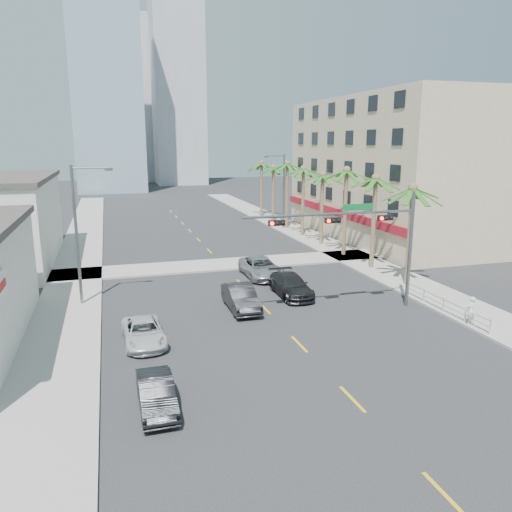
{
  "coord_description": "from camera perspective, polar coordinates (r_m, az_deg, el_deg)",
  "views": [
    {
      "loc": [
        -9.13,
        -18.82,
        10.33
      ],
      "look_at": [
        -0.62,
        9.91,
        3.5
      ],
      "focal_mm": 35.0,
      "sensor_mm": 36.0,
      "label": 1
    }
  ],
  "objects": [
    {
      "name": "streetlight_left",
      "position": [
        33.29,
        -19.53,
        2.99
      ],
      "size": [
        2.55,
        0.25,
        9.0
      ],
      "color": "slate",
      "rests_on": "ground"
    },
    {
      "name": "sidewalk_left",
      "position": [
        40.26,
        -20.04,
        -2.71
      ],
      "size": [
        4.0,
        120.0,
        0.15
      ],
      "primitive_type": "cube",
      "color": "gray",
      "rests_on": "ground"
    },
    {
      "name": "pedestrian",
      "position": [
        31.11,
        23.34,
        -5.75
      ],
      "size": [
        0.69,
        0.56,
        1.65
      ],
      "primitive_type": "imported",
      "rotation": [
        0.0,
        0.0,
        3.46
      ],
      "color": "white",
      "rests_on": "sidewalk_right"
    },
    {
      "name": "palm_tree_7",
      "position": [
        70.41,
        0.64,
        10.48
      ],
      "size": [
        4.8,
        4.8,
        8.16
      ],
      "color": "brown",
      "rests_on": "ground"
    },
    {
      "name": "palm_tree_3",
      "position": [
        50.95,
        7.64,
        9.08
      ],
      "size": [
        4.8,
        4.8,
        7.8
      ],
      "color": "brown",
      "rests_on": "ground"
    },
    {
      "name": "traffic_signal_mast",
      "position": [
        31.1,
        12.45,
        2.79
      ],
      "size": [
        11.12,
        0.54,
        7.2
      ],
      "color": "slate",
      "rests_on": "ground"
    },
    {
      "name": "car_parked_far",
      "position": [
        27.08,
        -12.72,
        -8.51
      ],
      "size": [
        2.22,
        4.52,
        1.23
      ],
      "primitive_type": "imported",
      "rotation": [
        0.0,
        0.0,
        0.04
      ],
      "color": "silver",
      "rests_on": "ground"
    },
    {
      "name": "car_lane_right",
      "position": [
        34.46,
        4.01,
        -3.37
      ],
      "size": [
        2.12,
        5.07,
        1.46
      ],
      "primitive_type": "imported",
      "rotation": [
        0.0,
        0.0,
        -0.01
      ],
      "color": "black",
      "rests_on": "ground"
    },
    {
      "name": "tower_far_left",
      "position": [
        114.64,
        -16.78,
        19.18
      ],
      "size": [
        14.0,
        14.0,
        48.0
      ],
      "primitive_type": "cube",
      "color": "#99B2C6",
      "rests_on": "ground"
    },
    {
      "name": "palm_tree_2",
      "position": [
        46.21,
        10.32,
        9.47
      ],
      "size": [
        4.8,
        4.8,
        8.52
      ],
      "color": "brown",
      "rests_on": "ground"
    },
    {
      "name": "car_lane_center",
      "position": [
        39.08,
        0.56,
        -1.33
      ],
      "size": [
        2.59,
        5.52,
        1.53
      ],
      "primitive_type": "imported",
      "rotation": [
        0.0,
        0.0,
        -0.01
      ],
      "color": "#B4B5B9",
      "rests_on": "ground"
    },
    {
      "name": "sidewalk_right",
      "position": [
        45.38,
        11.74,
        -0.49
      ],
      "size": [
        4.0,
        120.0,
        0.15
      ],
      "primitive_type": "cube",
      "color": "gray",
      "rests_on": "ground"
    },
    {
      "name": "sidewalk_cross",
      "position": [
        43.07,
        -3.79,
        -0.96
      ],
      "size": [
        80.0,
        4.0,
        0.15
      ],
      "primitive_type": "cube",
      "color": "gray",
      "rests_on": "ground"
    },
    {
      "name": "palm_tree_5",
      "position": [
        60.54,
        3.59,
        10.4
      ],
      "size": [
        4.8,
        4.8,
        8.52
      ],
      "color": "brown",
      "rests_on": "ground"
    },
    {
      "name": "palm_tree_4",
      "position": [
        55.71,
        5.44,
        9.8
      ],
      "size": [
        4.8,
        4.8,
        8.16
      ],
      "color": "brown",
      "rests_on": "ground"
    },
    {
      "name": "tower_far_center",
      "position": [
        144.35,
        -14.66,
        16.69
      ],
      "size": [
        16.0,
        16.0,
        42.0
      ],
      "primitive_type": "cube",
      "color": "#ADADB2",
      "rests_on": "ground"
    },
    {
      "name": "car_lane_left",
      "position": [
        31.59,
        -1.74,
        -4.78
      ],
      "size": [
        1.69,
        4.71,
        1.55
      ],
      "primitive_type": "imported",
      "rotation": [
        0.0,
        0.0,
        -0.01
      ],
      "color": "black",
      "rests_on": "ground"
    },
    {
      "name": "guardrail",
      "position": [
        32.97,
        20.64,
        -5.05
      ],
      "size": [
        0.08,
        8.08,
        1.0
      ],
      "color": "silver",
      "rests_on": "ground"
    },
    {
      "name": "palm_tree_1",
      "position": [
        41.66,
        13.53,
        8.5
      ],
      "size": [
        4.8,
        4.8,
        8.16
      ],
      "color": "brown",
      "rests_on": "ground"
    },
    {
      "name": "streetlight_right",
      "position": [
        60.51,
        3.01,
        7.83
      ],
      "size": [
        2.55,
        0.25,
        9.0
      ],
      "color": "slate",
      "rests_on": "ground"
    },
    {
      "name": "palm_tree_0",
      "position": [
        37.29,
        17.49,
        7.26
      ],
      "size": [
        4.8,
        4.8,
        7.8
      ],
      "color": "brown",
      "rests_on": "ground"
    },
    {
      "name": "car_parked_mid",
      "position": [
        20.81,
        -11.32,
        -15.17
      ],
      "size": [
        1.4,
        3.93,
        1.29
      ],
      "primitive_type": "imported",
      "rotation": [
        0.0,
        0.0,
        0.01
      ],
      "color": "black",
      "rests_on": "ground"
    },
    {
      "name": "building_right",
      "position": [
        57.97,
        16.22,
        9.54
      ],
      "size": [
        15.25,
        28.0,
        15.0
      ],
      "color": "tan",
      "rests_on": "ground"
    },
    {
      "name": "tower_far_right",
      "position": [
        131.57,
        -9.02,
        21.29
      ],
      "size": [
        12.0,
        12.0,
        60.0
      ],
      "primitive_type": "cube",
      "color": "#ADADB2",
      "rests_on": "ground"
    },
    {
      "name": "ground",
      "position": [
        23.33,
        8.64,
        -13.6
      ],
      "size": [
        260.0,
        260.0,
        0.0
      ],
      "primitive_type": "plane",
      "color": "#262628",
      "rests_on": "ground"
    },
    {
      "name": "palm_tree_6",
      "position": [
        65.48,
        2.0,
        9.99
      ],
      "size": [
        4.8,
        4.8,
        7.8
      ],
      "color": "brown",
      "rests_on": "ground"
    }
  ]
}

